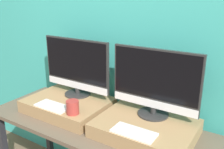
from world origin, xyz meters
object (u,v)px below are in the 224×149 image
Objects in this scene: mug at (73,107)px; keyboard_right at (134,132)px; monitor_right at (155,82)px; keyboard_left at (53,106)px; monitor_left at (76,67)px.

keyboard_right is (0.48, 0.00, -0.04)m from mug.
mug is at bearing 180.00° from keyboard_right.
mug is at bearing -149.39° from monitor_right.
monitor_right is at bearing 90.00° from keyboard_right.
monitor_right reaches higher than keyboard_right.
keyboard_left is 1.00× the size of keyboard_right.
monitor_left is at bearing 90.00° from keyboard_left.
monitor_left is 0.40m from mug.
keyboard_left is 0.20m from mug.
monitor_left and monitor_right have the same top height.
monitor_right is (0.68, 0.00, 0.00)m from monitor_left.
monitor_left reaches higher than keyboard_right.
mug is (0.20, -0.29, -0.19)m from monitor_left.
keyboard_right is (0.68, 0.00, 0.00)m from keyboard_left.
monitor_right is at bearing 30.61° from mug.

